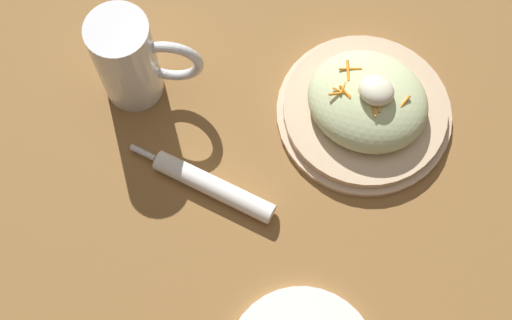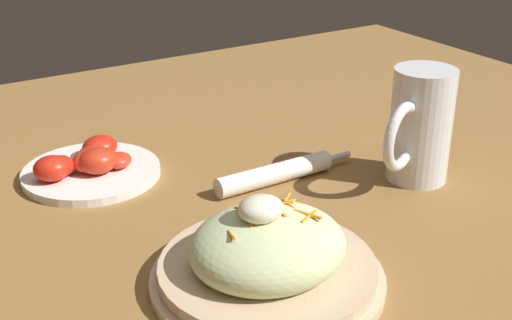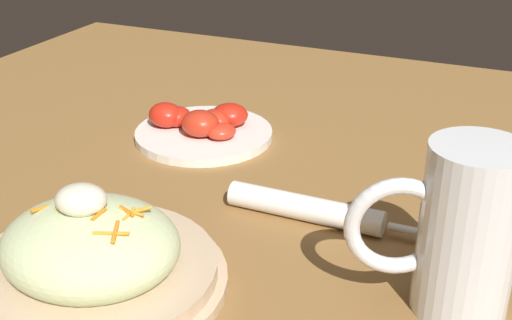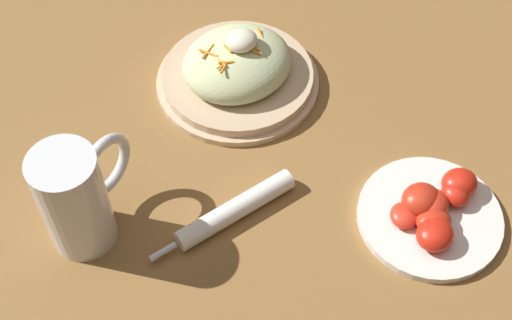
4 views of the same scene
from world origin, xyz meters
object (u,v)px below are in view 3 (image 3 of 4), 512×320
(salad_plate, at_px, (92,258))
(tomato_plate, at_px, (202,127))
(napkin_roll, at_px, (311,209))
(beer_mug, at_px, (462,240))

(salad_plate, distance_m, tomato_plate, 0.34)
(napkin_roll, bearing_deg, tomato_plate, 144.42)
(beer_mug, relative_size, tomato_plate, 0.82)
(salad_plate, xyz_separation_m, tomato_plate, (-0.07, 0.34, -0.01))
(salad_plate, relative_size, tomato_plate, 1.30)
(salad_plate, bearing_deg, napkin_roll, 53.70)
(salad_plate, height_order, napkin_roll, salad_plate)
(napkin_roll, bearing_deg, beer_mug, -28.54)
(salad_plate, xyz_separation_m, beer_mug, (0.30, 0.10, 0.04))
(napkin_roll, xyz_separation_m, tomato_plate, (-0.21, 0.15, 0.00))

